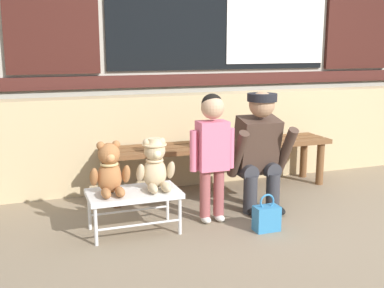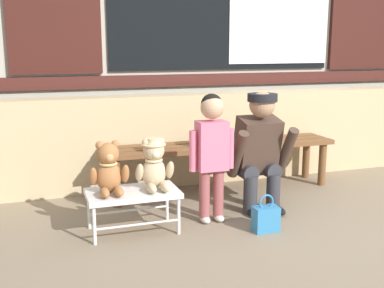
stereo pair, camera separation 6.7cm
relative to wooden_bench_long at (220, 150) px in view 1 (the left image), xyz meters
The scene contains 9 objects.
ground_plane 1.17m from the wooden_bench_long, 72.23° to the right, with size 60.00×60.00×0.00m, color #84725B.
brick_low_wall 0.50m from the wooden_bench_long, 47.05° to the left, with size 7.65×0.25×0.85m, color tan.
wooden_bench_long is the anchor object (origin of this frame).
small_display_bench 1.19m from the wooden_bench_long, 143.55° to the right, with size 0.64×0.36×0.30m.
teddy_bear_plain 1.32m from the wooden_bench_long, 147.75° to the right, with size 0.28×0.26×0.36m.
teddy_bear_with_hat 1.06m from the wooden_bench_long, 138.48° to the right, with size 0.28×0.27×0.36m.
child_standing 0.81m from the wooden_bench_long, 117.29° to the right, with size 0.35×0.18×0.96m.
adult_crouching 0.56m from the wooden_bench_long, 79.09° to the right, with size 0.50×0.49×0.95m.
handbag_on_ground 1.04m from the wooden_bench_long, 93.43° to the right, with size 0.18×0.11×0.27m.
Camera 1 is at (-1.98, -2.77, 1.29)m, focal length 44.44 mm.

